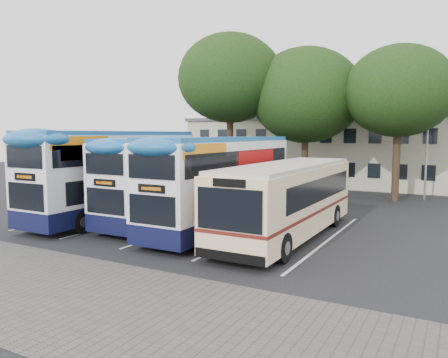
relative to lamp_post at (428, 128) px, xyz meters
name	(u,v)px	position (x,y,z in m)	size (l,w,h in m)	color
ground	(205,259)	(-6.00, -19.97, -5.08)	(120.00, 120.00, 0.00)	black
paving_strip	(60,292)	(-8.00, -24.97, -5.08)	(40.00, 6.00, 0.01)	#595654
bay_lines	(193,225)	(-9.75, -14.97, -5.08)	(14.12, 11.00, 0.01)	silver
depot_building	(360,151)	(-6.00, 7.02, -1.93)	(32.40, 8.40, 6.20)	#BEB799
lamp_post	(428,128)	(0.00, 0.00, 0.00)	(0.25, 1.05, 9.06)	gray
tree_left	(230,79)	(-13.73, -3.47, 3.81)	(8.02, 8.02, 12.32)	black
tree_mid	(306,95)	(-8.37, -1.39, 2.46)	(8.42, 8.42, 11.14)	black
tree_right	(399,91)	(-1.76, -1.66, 2.44)	(7.32, 7.32, 10.66)	black
bus_dd_left	(117,170)	(-14.52, -15.32, -2.44)	(2.80, 11.53, 4.81)	#0E1033
bus_dd_mid	(176,175)	(-11.18, -14.39, -2.64)	(2.58, 10.63, 4.43)	#0E1033
bus_dd_right	(222,179)	(-7.93, -15.21, -2.60)	(2.62, 10.81, 4.51)	#0E1033
bus_single	(289,196)	(-4.54, -15.14, -3.19)	(2.85, 11.18, 3.34)	#FFE0AA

